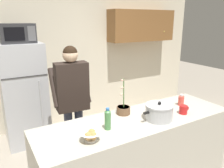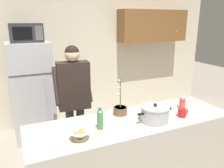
{
  "view_description": "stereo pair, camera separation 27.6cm",
  "coord_description": "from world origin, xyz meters",
  "px_view_note": "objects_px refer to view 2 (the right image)",
  "views": [
    {
      "loc": [
        -1.34,
        -1.74,
        1.94
      ],
      "look_at": [
        0.0,
        0.55,
        1.17
      ],
      "focal_mm": 35.78,
      "sensor_mm": 36.0,
      "label": 1
    },
    {
      "loc": [
        -1.1,
        -1.87,
        1.94
      ],
      "look_at": [
        0.0,
        0.55,
        1.17
      ],
      "focal_mm": 35.78,
      "sensor_mm": 36.0,
      "label": 2
    }
  ],
  "objects_px": {
    "person_near_pot": "(74,92)",
    "coffee_mug": "(182,113)",
    "refrigerator": "(32,91)",
    "bottle_near_edge": "(100,119)",
    "cooking_pot": "(155,114)",
    "potted_orchid": "(120,109)",
    "microwave": "(26,33)",
    "bread_bowl": "(80,134)",
    "bottle_mid_counter": "(182,102)"
  },
  "relations": [
    {
      "from": "person_near_pot",
      "to": "potted_orchid",
      "type": "distance_m",
      "value": 0.79
    },
    {
      "from": "person_near_pot",
      "to": "cooking_pot",
      "type": "height_order",
      "value": "person_near_pot"
    },
    {
      "from": "cooking_pot",
      "to": "microwave",
      "type": "bearing_deg",
      "value": 117.99
    },
    {
      "from": "refrigerator",
      "to": "potted_orchid",
      "type": "distance_m",
      "value": 1.85
    },
    {
      "from": "coffee_mug",
      "to": "microwave",
      "type": "bearing_deg",
      "value": 124.93
    },
    {
      "from": "bottle_near_edge",
      "to": "refrigerator",
      "type": "bearing_deg",
      "value": 103.78
    },
    {
      "from": "person_near_pot",
      "to": "bread_bowl",
      "type": "distance_m",
      "value": 1.09
    },
    {
      "from": "microwave",
      "to": "person_near_pot",
      "type": "relative_size",
      "value": 0.29
    },
    {
      "from": "cooking_pot",
      "to": "bottle_mid_counter",
      "type": "bearing_deg",
      "value": 18.39
    },
    {
      "from": "coffee_mug",
      "to": "bread_bowl",
      "type": "relative_size",
      "value": 0.72
    },
    {
      "from": "microwave",
      "to": "bread_bowl",
      "type": "xyz_separation_m",
      "value": [
        0.23,
        -1.99,
        -0.77
      ]
    },
    {
      "from": "microwave",
      "to": "person_near_pot",
      "type": "height_order",
      "value": "microwave"
    },
    {
      "from": "person_near_pot",
      "to": "coffee_mug",
      "type": "relative_size",
      "value": 12.45
    },
    {
      "from": "coffee_mug",
      "to": "bottle_mid_counter",
      "type": "distance_m",
      "value": 0.26
    },
    {
      "from": "microwave",
      "to": "person_near_pot",
      "type": "bearing_deg",
      "value": -63.67
    },
    {
      "from": "potted_orchid",
      "to": "microwave",
      "type": "bearing_deg",
      "value": 115.77
    },
    {
      "from": "person_near_pot",
      "to": "cooking_pot",
      "type": "xyz_separation_m",
      "value": [
        0.58,
        -1.02,
        -0.01
      ]
    },
    {
      "from": "bread_bowl",
      "to": "bottle_mid_counter",
      "type": "bearing_deg",
      "value": 9.05
    },
    {
      "from": "potted_orchid",
      "to": "refrigerator",
      "type": "bearing_deg",
      "value": 115.47
    },
    {
      "from": "microwave",
      "to": "coffee_mug",
      "type": "distance_m",
      "value": 2.53
    },
    {
      "from": "cooking_pot",
      "to": "bread_bowl",
      "type": "bearing_deg",
      "value": -177.15
    },
    {
      "from": "refrigerator",
      "to": "cooking_pot",
      "type": "height_order",
      "value": "refrigerator"
    },
    {
      "from": "bread_bowl",
      "to": "person_near_pot",
      "type": "bearing_deg",
      "value": 77.7
    },
    {
      "from": "bottle_mid_counter",
      "to": "bottle_near_edge",
      "type": "bearing_deg",
      "value": -175.34
    },
    {
      "from": "person_near_pot",
      "to": "cooking_pot",
      "type": "relative_size",
      "value": 4.04
    },
    {
      "from": "refrigerator",
      "to": "bottle_near_edge",
      "type": "bearing_deg",
      "value": -76.22
    },
    {
      "from": "cooking_pot",
      "to": "potted_orchid",
      "type": "height_order",
      "value": "potted_orchid"
    },
    {
      "from": "person_near_pot",
      "to": "coffee_mug",
      "type": "bearing_deg",
      "value": -48.72
    },
    {
      "from": "potted_orchid",
      "to": "bread_bowl",
      "type": "bearing_deg",
      "value": -148.28
    },
    {
      "from": "cooking_pot",
      "to": "bottle_mid_counter",
      "type": "xyz_separation_m",
      "value": [
        0.51,
        0.17,
        -0.01
      ]
    },
    {
      "from": "microwave",
      "to": "bottle_near_edge",
      "type": "relative_size",
      "value": 2.2
    },
    {
      "from": "bread_bowl",
      "to": "bottle_near_edge",
      "type": "bearing_deg",
      "value": 27.21
    },
    {
      "from": "person_near_pot",
      "to": "coffee_mug",
      "type": "xyz_separation_m",
      "value": [
        0.92,
        -1.05,
        -0.05
      ]
    },
    {
      "from": "bottle_near_edge",
      "to": "potted_orchid",
      "type": "distance_m",
      "value": 0.4
    },
    {
      "from": "coffee_mug",
      "to": "bread_bowl",
      "type": "bearing_deg",
      "value": -179.2
    },
    {
      "from": "cooking_pot",
      "to": "potted_orchid",
      "type": "xyz_separation_m",
      "value": [
        -0.24,
        0.31,
        -0.02
      ]
    },
    {
      "from": "bread_bowl",
      "to": "refrigerator",
      "type": "bearing_deg",
      "value": 96.4
    },
    {
      "from": "bottle_mid_counter",
      "to": "refrigerator",
      "type": "bearing_deg",
      "value": 130.67
    },
    {
      "from": "cooking_pot",
      "to": "bread_bowl",
      "type": "distance_m",
      "value": 0.81
    },
    {
      "from": "refrigerator",
      "to": "coffee_mug",
      "type": "relative_size",
      "value": 12.26
    },
    {
      "from": "bottle_mid_counter",
      "to": "potted_orchid",
      "type": "bearing_deg",
      "value": 169.56
    },
    {
      "from": "refrigerator",
      "to": "bottle_near_edge",
      "type": "relative_size",
      "value": 7.37
    },
    {
      "from": "bottle_near_edge",
      "to": "bottle_mid_counter",
      "type": "distance_m",
      "value": 1.09
    },
    {
      "from": "coffee_mug",
      "to": "cooking_pot",
      "type": "bearing_deg",
      "value": 175.94
    },
    {
      "from": "cooking_pot",
      "to": "bottle_mid_counter",
      "type": "relative_size",
      "value": 2.82
    },
    {
      "from": "person_near_pot",
      "to": "potted_orchid",
      "type": "bearing_deg",
      "value": -64.97
    },
    {
      "from": "cooking_pot",
      "to": "coffee_mug",
      "type": "relative_size",
      "value": 3.08
    },
    {
      "from": "microwave",
      "to": "bread_bowl",
      "type": "bearing_deg",
      "value": -83.53
    },
    {
      "from": "microwave",
      "to": "cooking_pot",
      "type": "relative_size",
      "value": 1.19
    },
    {
      "from": "microwave",
      "to": "bottle_near_edge",
      "type": "bearing_deg",
      "value": -76.07
    }
  ]
}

